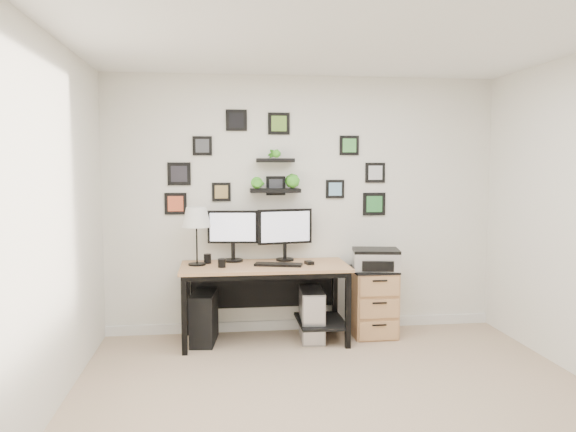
{
  "coord_description": "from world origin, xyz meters",
  "views": [
    {
      "loc": [
        -0.87,
        -3.66,
        1.71
      ],
      "look_at": [
        -0.18,
        1.83,
        1.2
      ],
      "focal_mm": 35.0,
      "sensor_mm": 36.0,
      "label": 1
    }
  ],
  "objects": [
    {
      "name": "printer",
      "position": [
        0.68,
        1.68,
        0.77
      ],
      "size": [
        0.5,
        0.42,
        0.2
      ],
      "color": "silver",
      "rests_on": "file_cabinet"
    },
    {
      "name": "pen_cup",
      "position": [
        -0.98,
        1.78,
        0.8
      ],
      "size": [
        0.07,
        0.07,
        0.09
      ],
      "primitive_type": "cylinder",
      "color": "black",
      "rests_on": "desk"
    },
    {
      "name": "wall_decor",
      "position": [
        -0.29,
        1.93,
        1.65
      ],
      "size": [
        2.25,
        0.18,
        1.07
      ],
      "color": "black",
      "rests_on": "ground"
    },
    {
      "name": "monitor_right",
      "position": [
        -0.21,
        1.84,
        1.06
      ],
      "size": [
        0.55,
        0.21,
        0.52
      ],
      "color": "black",
      "rests_on": "desk"
    },
    {
      "name": "monitor_left",
      "position": [
        -0.73,
        1.86,
        1.05
      ],
      "size": [
        0.5,
        0.22,
        0.51
      ],
      "color": "black",
      "rests_on": "desk"
    },
    {
      "name": "table_lamp",
      "position": [
        -1.07,
        1.7,
        1.2
      ],
      "size": [
        0.27,
        0.27,
        0.56
      ],
      "color": "black",
      "rests_on": "desk"
    },
    {
      "name": "mug",
      "position": [
        -0.84,
        1.55,
        0.79
      ],
      "size": [
        0.07,
        0.07,
        0.08
      ],
      "primitive_type": "cylinder",
      "color": "black",
      "rests_on": "desk"
    },
    {
      "name": "mouse",
      "position": [
        -0.0,
        1.61,
        0.77
      ],
      "size": [
        0.09,
        0.12,
        0.03
      ],
      "primitive_type": "cube",
      "rotation": [
        0.0,
        0.0,
        0.21
      ],
      "color": "black",
      "rests_on": "desk"
    },
    {
      "name": "pc_tower_grey",
      "position": [
        0.03,
        1.65,
        0.25
      ],
      "size": [
        0.25,
        0.51,
        0.49
      ],
      "color": "gray",
      "rests_on": "ground"
    },
    {
      "name": "room",
      "position": [
        0.0,
        1.98,
        0.05
      ],
      "size": [
        4.0,
        4.0,
        4.0
      ],
      "color": "#C5AA8C",
      "rests_on": "ground"
    },
    {
      "name": "keyboard",
      "position": [
        -0.31,
        1.57,
        0.76
      ],
      "size": [
        0.47,
        0.25,
        0.02
      ],
      "primitive_type": "cube",
      "rotation": [
        0.0,
        0.0,
        -0.26
      ],
      "color": "black",
      "rests_on": "desk"
    },
    {
      "name": "file_cabinet",
      "position": [
        0.66,
        1.72,
        0.34
      ],
      "size": [
        0.43,
        0.53,
        0.67
      ],
      "color": "tan",
      "rests_on": "ground"
    },
    {
      "name": "desk",
      "position": [
        -0.4,
        1.67,
        0.63
      ],
      "size": [
        1.6,
        0.7,
        0.75
      ],
      "color": "tan",
      "rests_on": "ground"
    },
    {
      "name": "pc_tower_black",
      "position": [
        -1.02,
        1.67,
        0.24
      ],
      "size": [
        0.27,
        0.51,
        0.49
      ],
      "primitive_type": "cube",
      "rotation": [
        0.0,
        0.0,
        -0.12
      ],
      "color": "black",
      "rests_on": "ground"
    }
  ]
}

